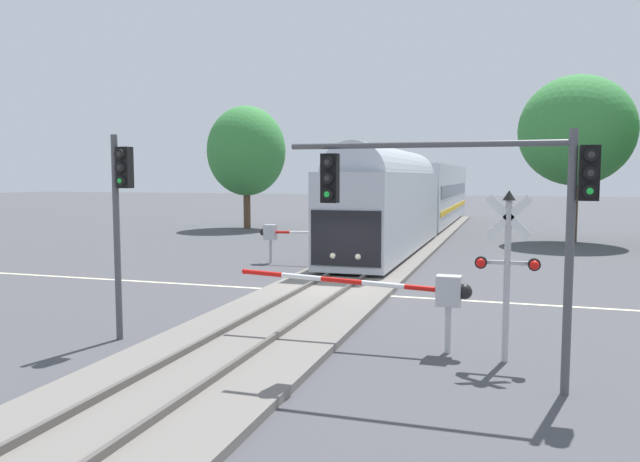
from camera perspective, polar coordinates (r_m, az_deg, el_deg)
name	(u,v)px	position (r m, az deg, el deg)	size (l,w,h in m)	color
ground_plane	(329,292)	(21.61, 0.84, -5.73)	(220.00, 220.00, 0.00)	#47474C
road_centre_stripe	(329,292)	(21.61, 0.84, -5.72)	(44.00, 0.20, 0.01)	beige
railway_track	(329,290)	(21.59, 0.84, -5.48)	(4.40, 80.00, 0.32)	slate
commuter_train	(419,195)	(42.19, 9.16, 3.32)	(3.04, 41.39, 5.16)	#B2B7C1
crossing_gate_near	(422,291)	(14.50, 9.43, -5.50)	(5.70, 0.40, 1.80)	#B7B7BC
crossing_signal_mast	(507,258)	(13.88, 17.00, -2.40)	(1.36, 0.44, 3.77)	#B2B2B7
crossing_gate_far	(282,234)	(28.57, -3.58, -0.24)	(5.48, 0.40, 1.80)	#B7B7BC
traffic_signal_median	(120,203)	(15.78, -18.05, 2.46)	(0.53, 0.38, 5.07)	#4C4C51
traffic_signal_near_right	(478,194)	(12.02, 14.42, 3.37)	(5.85, 0.38, 4.93)	#4C4C51
oak_far_right	(576,131)	(40.65, 22.70, 8.57)	(6.82, 6.82, 10.11)	#4C3828
pine_left_background	(246,151)	(47.82, -6.85, 7.37)	(6.01, 6.01, 9.40)	brown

